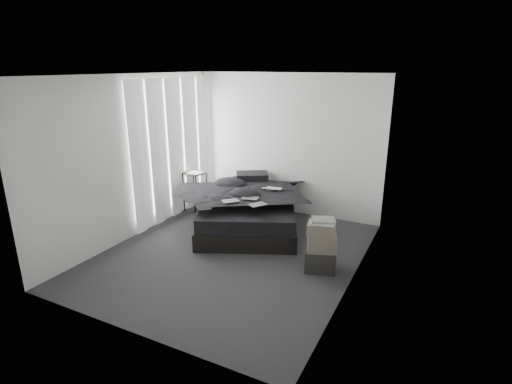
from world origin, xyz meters
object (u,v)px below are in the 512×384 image
at_px(bed, 249,220).
at_px(box_lower, 320,260).
at_px(laptop, 271,185).
at_px(side_stand, 195,192).

bearing_deg(bed, box_lower, -53.77).
xyz_separation_m(bed, box_lower, (1.59, -0.91, 0.01)).
relative_size(bed, laptop, 6.24).
distance_m(bed, side_stand, 1.36).
relative_size(bed, side_stand, 2.72).
height_order(laptop, side_stand, laptop).
xyz_separation_m(laptop, side_stand, (-1.64, 0.07, -0.38)).
height_order(side_stand, box_lower, side_stand).
distance_m(laptop, side_stand, 1.68).
distance_m(side_stand, box_lower, 3.14).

